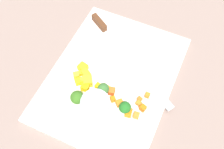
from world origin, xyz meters
TOP-DOWN VIEW (x-y plane):
  - ground_plane at (0.00, 0.00)m, footprint 4.00×4.00m
  - cutting_board at (0.00, 0.00)m, footprint 0.41×0.31m
  - prep_bowl at (0.10, -0.00)m, footprint 0.07×0.07m
  - chef_knife at (-0.10, -0.03)m, footprint 0.20×0.31m
  - carrot_dice_0 at (0.02, 0.10)m, footprint 0.01×0.01m
  - carrot_dice_1 at (0.03, 0.09)m, footprint 0.01×0.01m
  - carrot_dice_2 at (0.06, 0.03)m, footprint 0.02×0.02m
  - carrot_dice_3 at (0.07, 0.05)m, footprint 0.02×0.02m
  - carrot_dice_4 at (0.05, 0.09)m, footprint 0.01×0.02m
  - carrot_dice_5 at (0.08, 0.10)m, footprint 0.02×0.01m
  - carrot_dice_6 at (0.05, 0.11)m, footprint 0.02×0.02m
  - carrot_dice_7 at (0.08, 0.08)m, footprint 0.02×0.02m
  - carrot_dice_8 at (0.07, 0.08)m, footprint 0.01×0.02m
  - carrot_dice_9 at (0.04, 0.02)m, footprint 0.02×0.02m
  - pepper_dice_0 at (0.06, -0.05)m, footprint 0.02×0.02m
  - pepper_dice_1 at (0.04, -0.08)m, footprint 0.02×0.02m
  - pepper_dice_2 at (0.04, -0.02)m, footprint 0.02×0.01m
  - pepper_dice_3 at (0.03, -0.06)m, footprint 0.03×0.03m
  - pepper_dice_4 at (0.04, -0.05)m, footprint 0.03×0.03m
  - pepper_dice_5 at (0.05, -0.07)m, footprint 0.02×0.02m
  - pepper_dice_6 at (0.03, -0.08)m, footprint 0.02×0.02m
  - pepper_dice_7 at (0.05, 0.00)m, footprint 0.03×0.02m
  - pepper_dice_8 at (0.04, -0.06)m, footprint 0.02×0.02m
  - pepper_dice_9 at (0.01, -0.08)m, footprint 0.03×0.03m
  - broccoli_floret_0 at (0.10, -0.05)m, footprint 0.03×0.03m
  - broccoli_floret_1 at (0.08, 0.07)m, footprint 0.03×0.03m
  - broccoli_floret_2 at (0.05, 0.00)m, footprint 0.03×0.03m

SIDE VIEW (x-z plane):
  - ground_plane at x=0.00m, z-range 0.00..0.00m
  - cutting_board at x=0.00m, z-range 0.00..0.01m
  - carrot_dice_1 at x=0.03m, z-range 0.01..0.02m
  - carrot_dice_4 at x=0.05m, z-range 0.01..0.02m
  - carrot_dice_8 at x=0.07m, z-range 0.01..0.02m
  - pepper_dice_2 at x=0.04m, z-range 0.01..0.02m
  - pepper_dice_6 at x=0.03m, z-range 0.01..0.02m
  - carrot_dice_0 at x=0.02m, z-range 0.01..0.02m
  - carrot_dice_2 at x=0.06m, z-range 0.01..0.02m
  - carrot_dice_5 at x=0.08m, z-range 0.01..0.02m
  - pepper_dice_5 at x=0.05m, z-range 0.01..0.03m
  - carrot_dice_3 at x=0.07m, z-range 0.01..0.03m
  - carrot_dice_7 at x=0.08m, z-range 0.01..0.03m
  - pepper_dice_8 at x=0.04m, z-range 0.01..0.03m
  - chef_knife at x=-0.10m, z-range 0.01..0.03m
  - pepper_dice_1 at x=0.04m, z-range 0.01..0.03m
  - carrot_dice_6 at x=0.05m, z-range 0.01..0.03m
  - carrot_dice_9 at x=0.04m, z-range 0.01..0.03m
  - pepper_dice_9 at x=0.01m, z-range 0.01..0.03m
  - pepper_dice_7 at x=0.05m, z-range 0.01..0.03m
  - pepper_dice_3 at x=0.03m, z-range 0.01..0.03m
  - pepper_dice_0 at x=0.06m, z-range 0.01..0.03m
  - pepper_dice_4 at x=0.04m, z-range 0.01..0.03m
  - prep_bowl at x=0.10m, z-range 0.01..0.05m
  - broccoli_floret_2 at x=0.05m, z-range 0.01..0.05m
  - broccoli_floret_1 at x=0.08m, z-range 0.01..0.05m
  - broccoli_floret_0 at x=0.10m, z-range 0.01..0.05m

